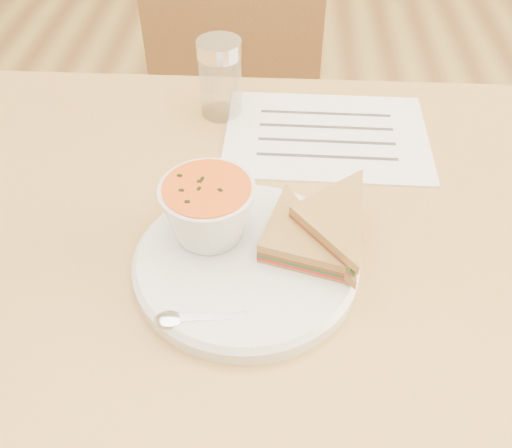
# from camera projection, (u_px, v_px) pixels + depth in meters

# --- Properties ---
(dining_table) EXTENTS (1.00, 0.70, 0.75)m
(dining_table) POSITION_uv_depth(u_px,v_px,m) (234.00, 390.00, 0.94)
(dining_table) COLOR olive
(dining_table) RESTS_ON floor
(chair_far) EXTENTS (0.47, 0.47, 0.90)m
(chair_far) POSITION_uv_depth(u_px,v_px,m) (212.00, 165.00, 1.25)
(chair_far) COLOR brown
(chair_far) RESTS_ON floor
(plate) EXTENTS (0.32, 0.32, 0.02)m
(plate) POSITION_uv_depth(u_px,v_px,m) (246.00, 264.00, 0.63)
(plate) COLOR silver
(plate) RESTS_ON dining_table
(soup_bowl) EXTENTS (0.13, 0.13, 0.07)m
(soup_bowl) POSITION_uv_depth(u_px,v_px,m) (209.00, 213.00, 0.62)
(soup_bowl) COLOR silver
(soup_bowl) RESTS_ON plate
(sandwich_half_a) EXTENTS (0.13, 0.13, 0.03)m
(sandwich_half_a) POSITION_uv_depth(u_px,v_px,m) (257.00, 256.00, 0.60)
(sandwich_half_a) COLOR #B88141
(sandwich_half_a) RESTS_ON plate
(sandwich_half_b) EXTENTS (0.15, 0.15, 0.03)m
(sandwich_half_b) POSITION_uv_depth(u_px,v_px,m) (289.00, 218.00, 0.62)
(sandwich_half_b) COLOR #B88141
(sandwich_half_b) RESTS_ON plate
(spoon) EXTENTS (0.16, 0.05, 0.01)m
(spoon) POSITION_uv_depth(u_px,v_px,m) (215.00, 317.00, 0.56)
(spoon) COLOR silver
(spoon) RESTS_ON plate
(paper_menu) EXTENTS (0.29, 0.21, 0.00)m
(paper_menu) POSITION_uv_depth(u_px,v_px,m) (326.00, 135.00, 0.81)
(paper_menu) COLOR white
(paper_menu) RESTS_ON dining_table
(condiment_shaker) EXTENTS (0.07, 0.07, 0.11)m
(condiment_shaker) POSITION_uv_depth(u_px,v_px,m) (220.00, 78.00, 0.82)
(condiment_shaker) COLOR silver
(condiment_shaker) RESTS_ON dining_table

